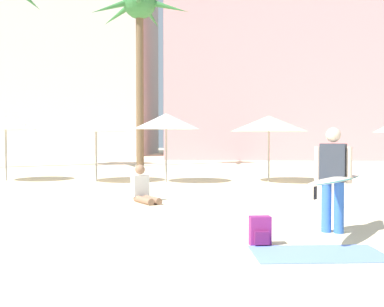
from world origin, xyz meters
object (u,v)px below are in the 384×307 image
at_px(palm_tree_left, 139,17).
at_px(person_far_left, 143,189).
at_px(cafe_umbrella_3, 6,123).
at_px(person_mid_center, 334,177).
at_px(cafe_umbrella_1, 96,125).
at_px(cafe_umbrella_2, 269,124).
at_px(cafe_umbrella_4, 166,121).
at_px(backpack, 260,231).
at_px(beach_towel, 318,254).

xyz_separation_m(palm_tree_left, person_far_left, (3.01, -14.34, -7.62)).
height_order(cafe_umbrella_3, person_mid_center, cafe_umbrella_3).
distance_m(cafe_umbrella_1, cafe_umbrella_2, 5.98).
bearing_deg(palm_tree_left, cafe_umbrella_1, -87.80).
bearing_deg(cafe_umbrella_4, cafe_umbrella_1, 179.05).
relative_size(cafe_umbrella_1, cafe_umbrella_3, 1.11).
relative_size(cafe_umbrella_4, person_far_left, 2.42).
bearing_deg(cafe_umbrella_1, cafe_umbrella_3, 179.15).
bearing_deg(cafe_umbrella_4, cafe_umbrella_2, 7.16).
xyz_separation_m(palm_tree_left, cafe_umbrella_2, (6.32, -8.85, -5.92)).
height_order(cafe_umbrella_1, backpack, cafe_umbrella_1).
xyz_separation_m(cafe_umbrella_1, cafe_umbrella_4, (2.46, -0.04, 0.11)).
bearing_deg(person_mid_center, beach_towel, -177.20).
bearing_deg(beach_towel, palm_tree_left, 108.26).
relative_size(cafe_umbrella_1, beach_towel, 1.45).
relative_size(cafe_umbrella_4, person_mid_center, 0.94).
height_order(person_mid_center, person_far_left, person_mid_center).
height_order(cafe_umbrella_2, backpack, cafe_umbrella_2).
bearing_deg(person_far_left, cafe_umbrella_3, -167.17).
distance_m(palm_tree_left, backpack, 21.02).
distance_m(beach_towel, person_far_left, 5.90).
xyz_separation_m(backpack, person_far_left, (-2.58, 4.39, 0.11)).
distance_m(palm_tree_left, cafe_umbrella_4, 11.33).
xyz_separation_m(cafe_umbrella_1, person_far_left, (2.65, -5.08, -1.67)).
bearing_deg(person_mid_center, palm_tree_left, 42.41).
xyz_separation_m(palm_tree_left, backpack, (5.59, -18.73, -7.73)).
bearing_deg(cafe_umbrella_1, backpack, -61.10).
distance_m(palm_tree_left, beach_towel, 21.71).
height_order(palm_tree_left, cafe_umbrella_2, palm_tree_left).
xyz_separation_m(palm_tree_left, cafe_umbrella_4, (2.82, -9.29, -5.84)).
height_order(cafe_umbrella_1, beach_towel, cafe_umbrella_1).
bearing_deg(cafe_umbrella_1, person_far_left, -62.46).
bearing_deg(person_far_left, cafe_umbrella_1, 171.17).
relative_size(cafe_umbrella_2, backpack, 6.27).
bearing_deg(cafe_umbrella_2, beach_towel, -89.93).
bearing_deg(palm_tree_left, beach_towel, -71.74).
height_order(backpack, person_mid_center, person_mid_center).
bearing_deg(cafe_umbrella_3, person_mid_center, -41.45).
distance_m(cafe_umbrella_2, beach_towel, 10.54).
height_order(palm_tree_left, person_far_left, palm_tree_left).
distance_m(palm_tree_left, person_far_left, 16.51).
bearing_deg(cafe_umbrella_1, person_mid_center, -53.00).
bearing_deg(cafe_umbrella_4, person_mid_center, -64.93).
relative_size(cafe_umbrella_1, backpack, 6.03).
xyz_separation_m(cafe_umbrella_3, person_mid_center, (9.75, -8.61, -1.12)).
bearing_deg(cafe_umbrella_2, cafe_umbrella_4, -172.84).
xyz_separation_m(cafe_umbrella_3, cafe_umbrella_4, (5.76, -0.09, 0.04)).
distance_m(cafe_umbrella_4, beach_towel, 10.71).
distance_m(cafe_umbrella_4, backpack, 10.01).
xyz_separation_m(cafe_umbrella_4, person_far_left, (0.19, -5.04, -1.78)).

